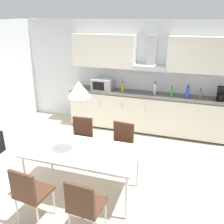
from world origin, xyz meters
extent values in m
cube|color=beige|center=(0.00, 0.00, -0.01)|extent=(7.98, 7.26, 0.02)
cube|color=silver|center=(0.00, 2.47, 1.27)|extent=(6.39, 0.10, 2.53)
cube|color=#333333|center=(0.57, 2.13, 0.03)|extent=(3.57, 0.54, 0.05)
cube|color=silver|center=(0.57, 2.13, 0.47)|extent=(3.72, 0.59, 0.84)
cube|color=#4C4742|center=(0.57, 2.13, 0.91)|extent=(3.74, 0.61, 0.03)
cube|color=silver|center=(-1.03, 1.82, 0.68)|extent=(0.01, 0.01, 0.14)
cube|color=silver|center=(-0.49, 1.82, 0.68)|extent=(0.01, 0.01, 0.14)
cube|color=silver|center=(0.04, 1.82, 0.68)|extent=(0.01, 0.01, 0.14)
cube|color=silver|center=(0.57, 1.82, 0.68)|extent=(0.01, 0.01, 0.14)
cube|color=silver|center=(0.57, 2.41, 1.18)|extent=(3.72, 0.02, 0.51)
cube|color=silver|center=(-0.54, 2.25, 1.85)|extent=(1.50, 0.34, 0.75)
cube|color=silver|center=(1.68, 2.25, 1.85)|extent=(1.50, 0.34, 0.75)
cube|color=#B7BABF|center=(0.57, 2.23, 1.52)|extent=(0.73, 0.40, 0.10)
cube|color=#B7BABF|center=(0.57, 2.34, 1.87)|extent=(0.20, 0.16, 0.70)
cube|color=#ADADB2|center=(-0.55, 2.13, 1.06)|extent=(0.48, 0.34, 0.28)
cube|color=black|center=(-0.59, 1.95, 1.06)|extent=(0.29, 0.01, 0.20)
cube|color=black|center=(2.13, 2.13, 0.93)|extent=(0.18, 0.18, 0.02)
cylinder|color=black|center=(2.13, 2.12, 1.00)|extent=(0.12, 0.12, 0.12)
cube|color=black|center=(2.13, 2.19, 1.07)|extent=(0.16, 0.08, 0.30)
cube|color=black|center=(2.13, 2.12, 1.19)|extent=(0.18, 0.16, 0.06)
cylinder|color=white|center=(0.72, 2.17, 1.04)|extent=(0.06, 0.06, 0.24)
cylinder|color=black|center=(0.72, 2.17, 1.19)|extent=(0.03, 0.03, 0.05)
cylinder|color=yellow|center=(-0.06, 2.18, 1.02)|extent=(0.06, 0.06, 0.19)
cylinder|color=black|center=(-0.06, 2.18, 1.14)|extent=(0.02, 0.02, 0.04)
cylinder|color=brown|center=(1.71, 2.13, 1.02)|extent=(0.06, 0.06, 0.20)
cylinder|color=black|center=(1.71, 2.13, 1.14)|extent=(0.02, 0.02, 0.04)
cylinder|color=blue|center=(1.44, 2.10, 1.04)|extent=(0.07, 0.07, 0.25)
cylinder|color=black|center=(1.44, 2.10, 1.20)|extent=(0.03, 0.03, 0.05)
cylinder|color=green|center=(1.10, 2.09, 1.02)|extent=(0.06, 0.06, 0.20)
cylinder|color=black|center=(1.10, 2.09, 1.15)|extent=(0.02, 0.02, 0.04)
cube|color=white|center=(0.03, -0.42, 0.73)|extent=(1.70, 0.86, 0.04)
cylinder|color=silver|center=(-0.76, -0.79, 0.36)|extent=(0.04, 0.04, 0.71)
cylinder|color=silver|center=(0.82, -0.79, 0.36)|extent=(0.04, 0.04, 0.71)
cylinder|color=silver|center=(-0.76, -0.05, 0.36)|extent=(0.04, 0.04, 0.71)
cylinder|color=silver|center=(0.82, -0.05, 0.36)|extent=(0.04, 0.04, 0.71)
cube|color=#4C2D1E|center=(0.41, -1.15, 0.45)|extent=(0.43, 0.43, 0.04)
cube|color=#4C2D1E|center=(0.40, -1.33, 0.67)|extent=(0.38, 0.06, 0.40)
cylinder|color=silver|center=(0.25, -0.97, 0.21)|extent=(0.02, 0.02, 0.43)
cylinder|color=silver|center=(0.59, -0.99, 0.21)|extent=(0.02, 0.02, 0.43)
cube|color=#4C2D1E|center=(-0.35, 0.31, 0.45)|extent=(0.42, 0.42, 0.04)
cube|color=#4C2D1E|center=(-0.36, 0.49, 0.67)|extent=(0.38, 0.06, 0.40)
cylinder|color=silver|center=(-0.17, 0.15, 0.21)|extent=(0.02, 0.02, 0.43)
cylinder|color=silver|center=(-0.51, 0.14, 0.21)|extent=(0.02, 0.02, 0.43)
cylinder|color=silver|center=(-0.19, 0.49, 0.21)|extent=(0.02, 0.02, 0.43)
cylinder|color=silver|center=(-0.53, 0.47, 0.21)|extent=(0.02, 0.02, 0.43)
cube|color=#4C2D1E|center=(0.41, 0.31, 0.45)|extent=(0.44, 0.44, 0.04)
cube|color=#4C2D1E|center=(0.43, 0.49, 0.67)|extent=(0.38, 0.08, 0.40)
cylinder|color=silver|center=(0.56, 0.13, 0.21)|extent=(0.02, 0.02, 0.43)
cylinder|color=silver|center=(0.22, 0.16, 0.21)|extent=(0.02, 0.02, 0.43)
cylinder|color=silver|center=(0.60, 0.46, 0.21)|extent=(0.02, 0.02, 0.43)
cylinder|color=silver|center=(0.26, 0.50, 0.21)|extent=(0.02, 0.02, 0.43)
cube|color=#4C2D1E|center=(-0.35, -1.15, 0.45)|extent=(0.44, 0.44, 0.04)
cube|color=#4C2D1E|center=(-0.37, -1.32, 0.67)|extent=(0.38, 0.08, 0.40)
cylinder|color=silver|center=(-0.50, -0.96, 0.21)|extent=(0.02, 0.02, 0.43)
cylinder|color=silver|center=(-0.16, -1.00, 0.21)|extent=(0.02, 0.02, 0.43)
cylinder|color=silver|center=(-0.54, -1.30, 0.21)|extent=(0.02, 0.02, 0.43)
cylinder|color=silver|center=(-0.20, -1.33, 0.21)|extent=(0.02, 0.02, 0.43)
cone|color=silver|center=(0.03, -0.42, 1.70)|extent=(0.32, 0.32, 0.22)
camera|label=1|loc=(1.45, -3.39, 2.66)|focal=40.00mm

